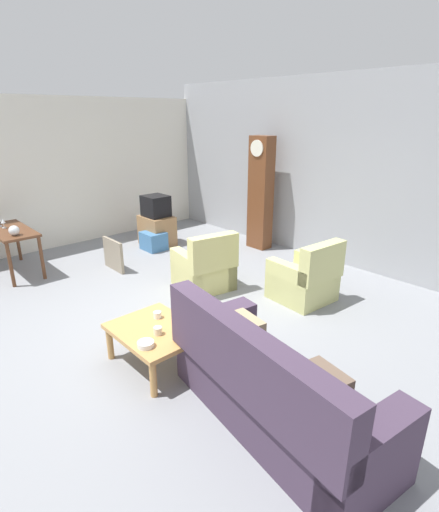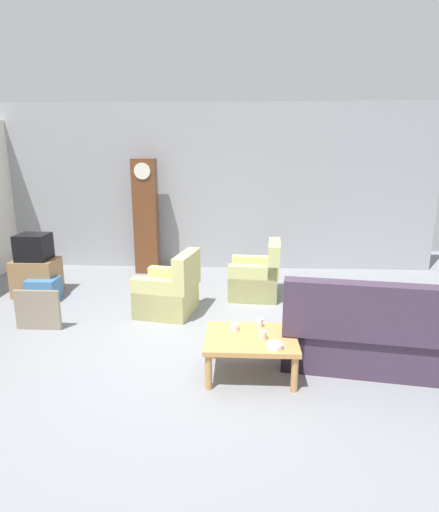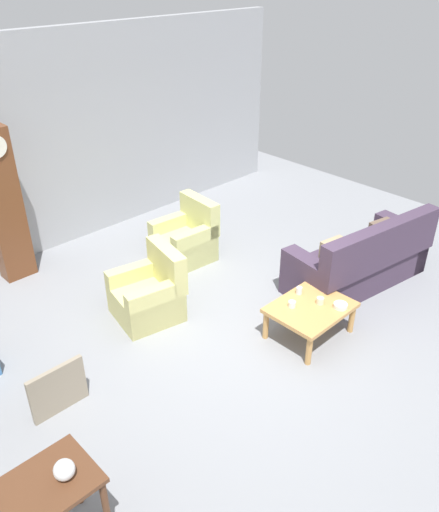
{
  "view_description": "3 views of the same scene",
  "coord_description": "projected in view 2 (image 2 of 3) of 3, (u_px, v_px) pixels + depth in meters",
  "views": [
    {
      "loc": [
        3.7,
        -2.61,
        2.56
      ],
      "look_at": [
        -0.03,
        0.81,
        0.72
      ],
      "focal_mm": 27.66,
      "sensor_mm": 36.0,
      "label": 1
    },
    {
      "loc": [
        0.44,
        -4.72,
        2.32
      ],
      "look_at": [
        0.14,
        1.15,
        0.84
      ],
      "focal_mm": 29.47,
      "sensor_mm": 36.0,
      "label": 2
    },
    {
      "loc": [
        -3.7,
        -3.51,
        4.04
      ],
      "look_at": [
        0.26,
        0.6,
        0.71
      ],
      "focal_mm": 36.36,
      "sensor_mm": 36.0,
      "label": 3
    }
  ],
  "objects": [
    {
      "name": "grandfather_clock",
      "position": [
        146.0,
        217.0,
        7.99
      ],
      "size": [
        0.44,
        0.3,
        2.17
      ],
      "color": "brown",
      "rests_on": "ground_plane"
    },
    {
      "name": "cup_blue_rimmed",
      "position": [
        260.0,
        323.0,
        4.64
      ],
      "size": [
        0.07,
        0.07,
        0.09
      ],
      "primitive_type": "cylinder",
      "color": "silver",
      "rests_on": "coffee_table_wood"
    },
    {
      "name": "couch_floral",
      "position": [
        381.0,
        337.0,
        4.56
      ],
      "size": [
        2.21,
        1.18,
        1.04
      ],
      "color": "#423347",
      "rests_on": "ground_plane"
    },
    {
      "name": "bowl_white_stacked",
      "position": [
        275.0,
        346.0,
        4.13
      ],
      "size": [
        0.16,
        0.16,
        0.05
      ],
      "primitive_type": "cylinder",
      "color": "white",
      "rests_on": "coffee_table_wood"
    },
    {
      "name": "storage_box_blue",
      "position": [
        44.0,
        289.0,
        6.67
      ],
      "size": [
        0.46,
        0.39,
        0.35
      ],
      "primitive_type": "cube",
      "color": "teal",
      "rests_on": "ground_plane"
    },
    {
      "name": "cup_white_porcelain",
      "position": [
        235.0,
        327.0,
        4.54
      ],
      "size": [
        0.09,
        0.09,
        0.07
      ],
      "primitive_type": "cylinder",
      "color": "white",
      "rests_on": "coffee_table_wood"
    },
    {
      "name": "armchair_olive_far",
      "position": [
        257.0,
        278.0,
        6.8
      ],
      "size": [
        0.85,
        0.82,
        0.92
      ],
      "color": "#C7C87D",
      "rests_on": "ground_plane"
    },
    {
      "name": "tv_crt",
      "position": [
        34.0,
        247.0,
        6.75
      ],
      "size": [
        0.48,
        0.44,
        0.42
      ],
      "primitive_type": "cube",
      "color": "black",
      "rests_on": "tv_stand_cabinet"
    },
    {
      "name": "tv_stand_cabinet",
      "position": [
        37.0,
        277.0,
        6.88
      ],
      "size": [
        0.68,
        0.52,
        0.6
      ],
      "primitive_type": "cube",
      "color": "#997047",
      "rests_on": "ground_plane"
    },
    {
      "name": "garage_door_wall",
      "position": [
        219.0,
        188.0,
        8.26
      ],
      "size": [
        8.4,
        0.16,
        3.2
      ],
      "primitive_type": "cube",
      "color": "#9EA0A5",
      "rests_on": "ground_plane"
    },
    {
      "name": "armchair_olive_near",
      "position": [
        170.0,
        293.0,
        6.1
      ],
      "size": [
        0.92,
        0.9,
        0.92
      ],
      "color": "#CCC67A",
      "rests_on": "ground_plane"
    },
    {
      "name": "cup_cream_tall",
      "position": [
        262.0,
        335.0,
        4.34
      ],
      "size": [
        0.09,
        0.09,
        0.08
      ],
      "primitive_type": "cylinder",
      "color": "beige",
      "rests_on": "coffee_table_wood"
    },
    {
      "name": "coffee_table_wood",
      "position": [
        251.0,
        342.0,
        4.42
      ],
      "size": [
        0.96,
        0.76,
        0.43
      ],
      "color": "tan",
      "rests_on": "ground_plane"
    },
    {
      "name": "ground_plane",
      "position": [
        203.0,
        345.0,
        5.16
      ],
      "size": [
        10.4,
        10.4,
        0.0
      ],
      "primitive_type": "plane",
      "color": "gray"
    },
    {
      "name": "framed_picture_leaning",
      "position": [
        38.0,
        310.0,
        5.55
      ],
      "size": [
        0.6,
        0.05,
        0.54
      ],
      "primitive_type": "cube",
      "color": "gray",
      "rests_on": "ground_plane"
    }
  ]
}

